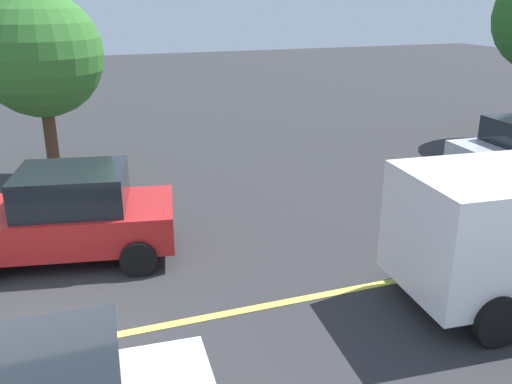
% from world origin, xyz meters
% --- Properties ---
extents(ground_plane, '(80.00, 80.00, 0.00)m').
position_xyz_m(ground_plane, '(0.00, 0.00, 0.00)').
color(ground_plane, '#2D2D30').
extents(lane_marking_centre, '(28.00, 0.16, 0.01)m').
position_xyz_m(lane_marking_centre, '(3.00, 0.00, 0.01)').
color(lane_marking_centre, '#E0D14C').
extents(car_red_far_lane, '(4.23, 2.66, 1.71)m').
position_xyz_m(car_red_far_lane, '(0.76, 2.89, 0.85)').
color(car_red_far_lane, red).
rests_on(car_red_far_lane, ground_plane).
extents(tree_left_verge, '(3.07, 3.07, 4.80)m').
position_xyz_m(tree_left_verge, '(0.55, 7.75, 3.25)').
color(tree_left_verge, '#513823').
rests_on(tree_left_verge, ground_plane).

